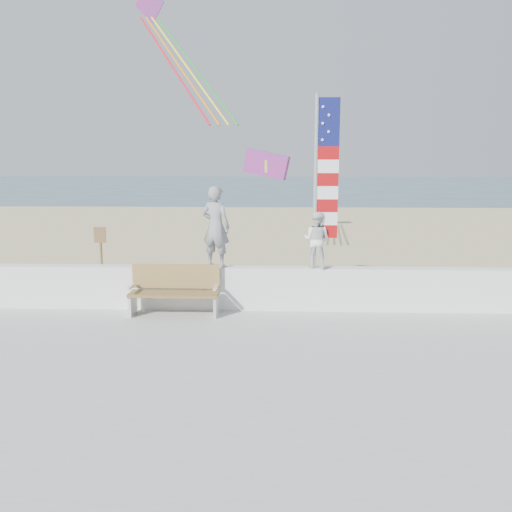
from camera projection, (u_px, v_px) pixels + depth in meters
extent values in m
plane|color=#305061|center=(241.00, 349.00, 9.53)|extent=(220.00, 220.00, 0.00)
cube|color=tan|center=(259.00, 257.00, 18.38)|extent=(90.00, 40.00, 0.08)
cube|color=#AEAFA9|center=(214.00, 469.00, 5.57)|extent=(50.00, 12.40, 0.10)
cube|color=silver|center=(247.00, 288.00, 11.39)|extent=(30.00, 0.35, 0.90)
imported|color=gray|center=(216.00, 227.00, 11.19)|extent=(0.72, 0.61, 1.69)
imported|color=white|center=(317.00, 240.00, 11.15)|extent=(0.69, 0.63, 1.16)
cube|color=brown|center=(174.00, 294.00, 10.91)|extent=(1.80, 0.50, 0.06)
cube|color=olive|center=(176.00, 276.00, 11.12)|extent=(1.80, 0.05, 0.50)
cube|color=white|center=(133.00, 305.00, 10.98)|extent=(0.06, 0.50, 0.40)
cube|color=white|center=(131.00, 286.00, 10.87)|extent=(0.06, 0.45, 0.05)
cube|color=silver|center=(216.00, 306.00, 10.92)|extent=(0.06, 0.50, 0.40)
cube|color=white|center=(216.00, 287.00, 10.80)|extent=(0.06, 0.45, 0.05)
cylinder|color=white|center=(316.00, 183.00, 10.95)|extent=(0.08, 0.08, 3.50)
cube|color=#0F1451|center=(329.00, 122.00, 10.74)|extent=(0.44, 0.02, 0.95)
cube|color=#9E0A0C|center=(326.00, 231.00, 11.12)|extent=(0.44, 0.02, 0.26)
cube|color=white|center=(327.00, 219.00, 11.07)|extent=(0.44, 0.02, 0.26)
cube|color=#9E0A0C|center=(327.00, 206.00, 11.03)|extent=(0.44, 0.02, 0.26)
cube|color=white|center=(327.00, 193.00, 10.98)|extent=(0.44, 0.02, 0.26)
cube|color=#9E0A0C|center=(328.00, 180.00, 10.93)|extent=(0.44, 0.02, 0.26)
cube|color=white|center=(328.00, 166.00, 10.89)|extent=(0.44, 0.02, 0.26)
cube|color=#9E0A0C|center=(328.00, 153.00, 10.84)|extent=(0.44, 0.02, 0.26)
sphere|color=white|center=(322.00, 140.00, 10.79)|extent=(0.06, 0.06, 0.06)
sphere|color=white|center=(329.00, 132.00, 10.76)|extent=(0.06, 0.06, 0.06)
sphere|color=white|center=(323.00, 123.00, 10.73)|extent=(0.06, 0.06, 0.06)
sphere|color=white|center=(329.00, 115.00, 10.70)|extent=(0.06, 0.06, 0.06)
sphere|color=white|center=(323.00, 107.00, 10.68)|extent=(0.06, 0.06, 0.06)
cube|color=red|center=(267.00, 164.00, 12.22)|extent=(1.08, 0.48, 0.72)
cube|color=yellow|center=(273.00, 166.00, 12.23)|extent=(0.37, 0.28, 0.27)
cube|color=red|center=(149.00, 4.00, 17.92)|extent=(1.11, 0.58, 1.18)
cylinder|color=red|center=(173.00, 68.00, 16.56)|extent=(2.64, 2.86, 3.65)
cylinder|color=orange|center=(180.00, 68.00, 16.55)|extent=(2.72, 2.86, 3.65)
cylinder|color=#F3F319|center=(188.00, 68.00, 16.54)|extent=(2.81, 2.86, 3.65)
cylinder|color=#18912C|center=(195.00, 68.00, 16.53)|extent=(2.89, 2.86, 3.65)
cylinder|color=olive|center=(101.00, 259.00, 14.52)|extent=(0.07, 0.07, 1.20)
cube|color=brown|center=(100.00, 235.00, 14.39)|extent=(0.32, 0.03, 0.42)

